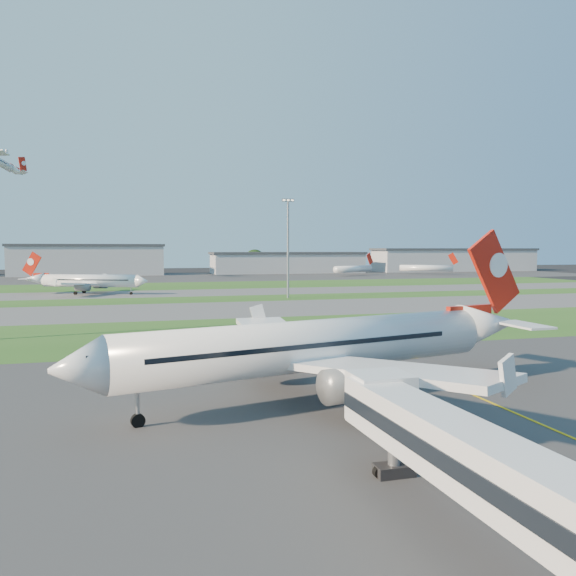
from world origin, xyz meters
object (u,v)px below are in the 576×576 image
object	(u,v)px
airliner_parked	(317,347)
mini_jet_far	(426,268)
mini_jet_near	(353,269)
jet_bridge	(515,485)
airliner_taxiing	(89,281)
light_mast_centre	(288,241)

from	to	relation	value
airliner_parked	mini_jet_far	world-z (taller)	airliner_parked
mini_jet_near	mini_jet_far	world-z (taller)	same
jet_bridge	airliner_parked	distance (m)	27.08
mini_jet_far	airliner_parked	bearing A→B (deg)	-93.74
airliner_taxiing	airliner_parked	bearing A→B (deg)	125.39
airliner_taxiing	mini_jet_far	bearing A→B (deg)	-128.02
jet_bridge	mini_jet_near	world-z (taller)	mini_jet_near
airliner_parked	mini_jet_near	distance (m)	223.88
airliner_taxiing	mini_jet_near	size ratio (longest dim) A/B	1.26
airliner_parked	light_mast_centre	world-z (taller)	light_mast_centre
mini_jet_near	airliner_taxiing	bearing A→B (deg)	-173.23
airliner_parked	mini_jet_near	size ratio (longest dim) A/B	1.62
airliner_taxiing	jet_bridge	bearing A→B (deg)	122.78
jet_bridge	airliner_parked	xyz separation A→B (m)	(1.09, 27.05, 0.62)
jet_bridge	airliner_taxiing	distance (m)	152.18
mini_jet_near	mini_jet_far	bearing A→B (deg)	-26.71
light_mast_centre	mini_jet_far	bearing A→B (deg)	47.54
airliner_parked	airliner_taxiing	xyz separation A→B (m)	(-27.31, 122.86, -0.85)
mini_jet_near	light_mast_centre	world-z (taller)	light_mast_centre
airliner_taxiing	light_mast_centre	distance (m)	58.62
mini_jet_near	light_mast_centre	bearing A→B (deg)	-149.18
mini_jet_far	light_mast_centre	xyz separation A→B (m)	(-102.78, -112.34, 11.53)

